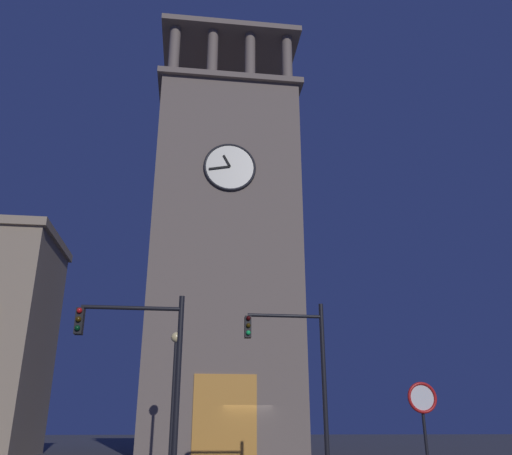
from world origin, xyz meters
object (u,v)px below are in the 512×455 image
(traffic_signal_mid, at_px, (298,359))
(traffic_signal_near, at_px, (143,354))
(clocktower, at_px, (224,251))
(no_horn_sign, at_px, (423,405))
(street_lamp, at_px, (175,371))

(traffic_signal_mid, bearing_deg, traffic_signal_near, 28.03)
(clocktower, bearing_deg, traffic_signal_mid, 98.21)
(clocktower, distance_m, no_horn_sign, 20.48)
(clocktower, distance_m, street_lamp, 12.09)
(traffic_signal_near, bearing_deg, traffic_signal_mid, -151.97)
(traffic_signal_mid, bearing_deg, street_lamp, -44.24)
(traffic_signal_near, distance_m, street_lamp, 6.93)
(traffic_signal_mid, height_order, no_horn_sign, traffic_signal_mid)
(traffic_signal_mid, height_order, street_lamp, traffic_signal_mid)
(street_lamp, bearing_deg, no_horn_sign, 126.29)
(street_lamp, xyz_separation_m, no_horn_sign, (-6.55, 8.92, -1.64))
(traffic_signal_mid, xyz_separation_m, street_lamp, (4.31, -4.20, -0.04))
(traffic_signal_near, xyz_separation_m, no_horn_sign, (-7.29, 2.03, -1.42))
(traffic_signal_near, distance_m, no_horn_sign, 7.70)
(no_horn_sign, bearing_deg, clocktower, -76.89)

